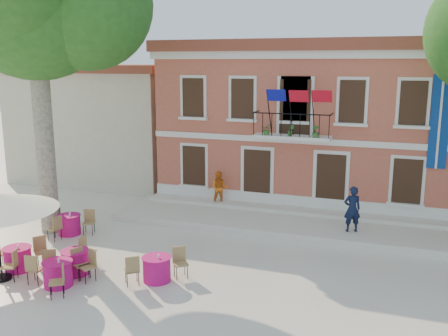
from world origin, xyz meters
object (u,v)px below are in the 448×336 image
pedestrian_navy (352,209)px  cafe_table_1 (75,261)px  cafe_table_3 (69,224)px  pedestrian_orange (220,188)px  cafe_table_2 (18,258)px  cafe_table_0 (58,272)px  cafe_table_4 (157,268)px

pedestrian_navy → cafe_table_1: pedestrian_navy is taller
cafe_table_1 → cafe_table_3: same height
pedestrian_orange → cafe_table_3: (-4.47, -4.73, -0.65)m
pedestrian_orange → cafe_table_2: bearing=-130.3°
pedestrian_orange → cafe_table_2: pedestrian_orange is taller
pedestrian_navy → cafe_table_1: size_ratio=0.93×
cafe_table_0 → cafe_table_3: 4.69m
pedestrian_navy → pedestrian_orange: 6.09m
pedestrian_orange → cafe_table_3: size_ratio=0.84×
pedestrian_navy → cafe_table_0: (-7.82, -7.06, -0.74)m
cafe_table_2 → cafe_table_4: (4.55, 0.77, -0.01)m
pedestrian_navy → cafe_table_2: 11.78m
pedestrian_navy → cafe_table_0: 10.56m
cafe_table_3 → cafe_table_4: bearing=-27.5°
pedestrian_orange → cafe_table_1: size_ratio=0.83×
cafe_table_1 → cafe_table_3: (-2.48, 3.04, 0.00)m
cafe_table_4 → cafe_table_0: bearing=-153.7°
cafe_table_1 → cafe_table_3: 3.92m
pedestrian_orange → cafe_table_1: pedestrian_orange is taller
pedestrian_navy → cafe_table_2: size_ratio=0.94×
cafe_table_0 → cafe_table_2: 2.01m
cafe_table_3 → cafe_table_1: bearing=-50.9°
pedestrian_navy → cafe_table_4: 7.81m
pedestrian_navy → cafe_table_4: bearing=25.6°
cafe_table_4 → cafe_table_3: bearing=152.5°
pedestrian_orange → cafe_table_1: bearing=-119.1°
cafe_table_0 → cafe_table_3: same height
cafe_table_1 → cafe_table_4: 2.67m
cafe_table_2 → cafe_table_4: same height
pedestrian_navy → cafe_table_4: size_ratio=0.99×
cafe_table_0 → pedestrian_navy: bearing=42.0°
pedestrian_orange → cafe_table_0: bearing=-117.5°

